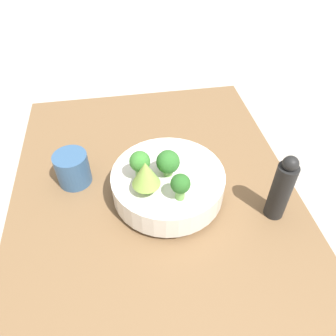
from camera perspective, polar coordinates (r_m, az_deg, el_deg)
The scene contains 9 objects.
ground_plane at distance 0.86m, azimuth -1.93°, elevation -7.41°, with size 6.00×6.00×0.00m, color #ADA89E.
table at distance 0.84m, azimuth -1.96°, elevation -6.75°, with size 1.03×0.73×0.03m.
bowl at distance 0.81m, azimuth -0.00°, elevation -2.73°, with size 0.28×0.28×0.08m.
broccoli_floret_center at distance 0.76m, azimuth -0.00°, elevation 1.00°, with size 0.06×0.06×0.07m.
broccoli_floret_right at distance 0.71m, azimuth 2.18°, elevation -2.98°, with size 0.04×0.04×0.07m.
romanesco_piece_near at distance 0.71m, azimuth -3.90°, elevation -1.07°, with size 0.06×0.06×0.09m.
broccoli_floret_front at distance 0.75m, azimuth -4.90°, elevation 0.82°, with size 0.05×0.05×0.08m.
cup at distance 0.89m, azimuth -16.27°, elevation -0.11°, with size 0.09×0.09×0.09m.
pepper_mill at distance 0.79m, azimuth 19.16°, elevation -3.43°, with size 0.05×0.05×0.18m.
Camera 1 is at (0.53, -0.06, 0.67)m, focal length 35.00 mm.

